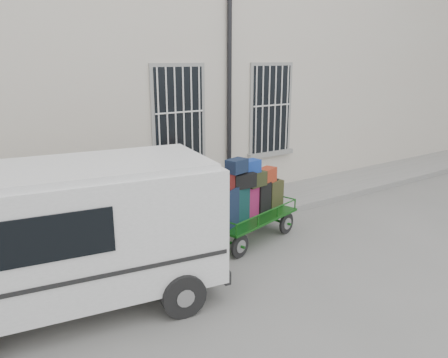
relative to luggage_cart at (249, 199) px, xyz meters
The scene contains 5 objects.
ground 1.11m from the luggage_cart, 77.92° to the right, with size 80.00×80.00×0.00m, color slate.
building 5.28m from the luggage_cart, 88.30° to the left, with size 24.00×5.15×6.00m.
sidewalk 1.73m from the luggage_cart, 84.68° to the left, with size 24.00×1.70×0.15m, color gray.
luggage_cart is the anchor object (origin of this frame).
van 3.63m from the luggage_cart, behind, with size 4.46×2.43×2.14m.
Camera 1 is at (-5.09, -5.76, 3.52)m, focal length 35.00 mm.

